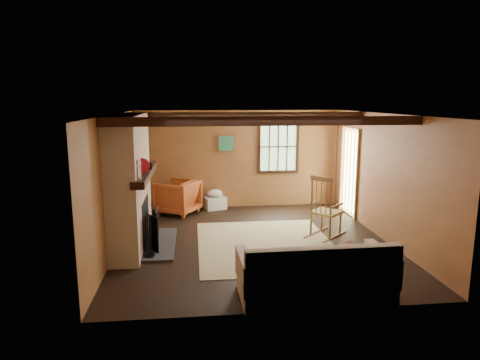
{
  "coord_description": "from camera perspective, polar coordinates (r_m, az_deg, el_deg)",
  "views": [
    {
      "loc": [
        -1.11,
        -7.68,
        2.66
      ],
      "look_at": [
        -0.22,
        0.4,
        1.12
      ],
      "focal_mm": 32.0,
      "sensor_mm": 36.0,
      "label": 1
    }
  ],
  "objects": [
    {
      "name": "rug",
      "position": [
        8.05,
        3.45,
        -8.58
      ],
      "size": [
        2.5,
        3.0,
        0.01
      ],
      "primitive_type": "cube",
      "color": "tan",
      "rests_on": "ground"
    },
    {
      "name": "sofa",
      "position": [
        6.0,
        10.1,
        -12.62
      ],
      "size": [
        2.08,
        0.95,
        0.84
      ],
      "rotation": [
        0.0,
        0.0,
        0.02
      ],
      "color": "white",
      "rests_on": "ground"
    },
    {
      "name": "basket_pillow",
      "position": [
        10.49,
        -3.38,
        -1.78
      ],
      "size": [
        0.45,
        0.41,
        0.19
      ],
      "primitive_type": "ellipsoid",
      "rotation": [
        0.0,
        0.0,
        -0.35
      ],
      "color": "white",
      "rests_on": "laundry_basket"
    },
    {
      "name": "ground",
      "position": [
        8.21,
        1.82,
        -8.2
      ],
      "size": [
        5.5,
        5.5,
        0.0
      ],
      "primitive_type": "plane",
      "color": "black",
      "rests_on": "ground"
    },
    {
      "name": "fireplace",
      "position": [
        7.92,
        -14.3,
        -0.95
      ],
      "size": [
        1.02,
        2.3,
        2.4
      ],
      "color": "#AD5543",
      "rests_on": "ground"
    },
    {
      "name": "room_envelope",
      "position": [
        8.12,
        3.17,
        3.44
      ],
      "size": [
        5.02,
        5.52,
        2.44
      ],
      "color": "#9E5D38",
      "rests_on": "ground"
    },
    {
      "name": "laundry_basket",
      "position": [
        10.55,
        -3.37,
        -3.07
      ],
      "size": [
        0.59,
        0.52,
        0.3
      ],
      "primitive_type": "cube",
      "rotation": [
        0.0,
        0.0,
        0.32
      ],
      "color": "white",
      "rests_on": "ground"
    },
    {
      "name": "armchair",
      "position": [
        10.16,
        -8.35,
        -2.24
      ],
      "size": [
        1.19,
        1.18,
        0.8
      ],
      "primitive_type": "imported",
      "rotation": [
        0.0,
        0.0,
        -2.1
      ],
      "color": "#BF6026",
      "rests_on": "ground"
    },
    {
      "name": "rocking_chair",
      "position": [
        8.54,
        11.28,
        -4.02
      ],
      "size": [
        0.96,
        0.94,
        1.23
      ],
      "rotation": [
        0.0,
        0.0,
        2.32
      ],
      "color": "tan",
      "rests_on": "ground"
    },
    {
      "name": "firewood_pile",
      "position": [
        10.49,
        -10.98,
        -3.56
      ],
      "size": [
        0.59,
        0.11,
        0.22
      ],
      "color": "brown",
      "rests_on": "ground"
    }
  ]
}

